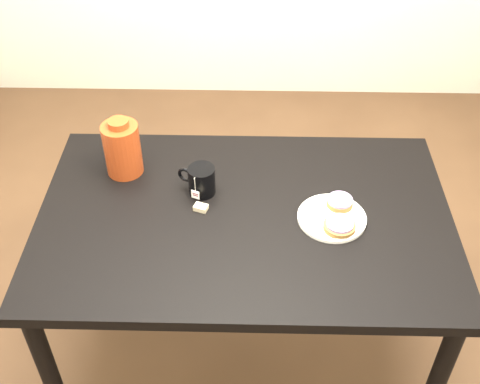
{
  "coord_description": "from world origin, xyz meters",
  "views": [
    {
      "loc": [
        0.02,
        -1.47,
        2.15
      ],
      "look_at": [
        -0.02,
        0.05,
        0.81
      ],
      "focal_mm": 45.0,
      "sensor_mm": 36.0,
      "label": 1
    }
  ],
  "objects_px": {
    "plate": "(332,217)",
    "bagel_back": "(340,202)",
    "table": "(245,232)",
    "bagel_front": "(340,226)",
    "teabag_pouch": "(201,208)",
    "bagel_package": "(122,148)",
    "mug": "(201,180)"
  },
  "relations": [
    {
      "from": "bagel_package",
      "to": "bagel_front",
      "type": "bearing_deg",
      "value": -21.53
    },
    {
      "from": "plate",
      "to": "teabag_pouch",
      "type": "bearing_deg",
      "value": 175.13
    },
    {
      "from": "table",
      "to": "mug",
      "type": "distance_m",
      "value": 0.23
    },
    {
      "from": "table",
      "to": "teabag_pouch",
      "type": "distance_m",
      "value": 0.18
    },
    {
      "from": "plate",
      "to": "bagel_back",
      "type": "distance_m",
      "value": 0.07
    },
    {
      "from": "bagel_back",
      "to": "bagel_package",
      "type": "distance_m",
      "value": 0.79
    },
    {
      "from": "bagel_back",
      "to": "bagel_front",
      "type": "relative_size",
      "value": 0.76
    },
    {
      "from": "table",
      "to": "bagel_front",
      "type": "bearing_deg",
      "value": -13.08
    },
    {
      "from": "table",
      "to": "bagel_back",
      "type": "xyz_separation_m",
      "value": [
        0.32,
        0.04,
        0.11
      ]
    },
    {
      "from": "plate",
      "to": "mug",
      "type": "bearing_deg",
      "value": 163.76
    },
    {
      "from": "table",
      "to": "bagel_back",
      "type": "distance_m",
      "value": 0.34
    },
    {
      "from": "mug",
      "to": "bagel_front",
      "type": "bearing_deg",
      "value": -0.27
    },
    {
      "from": "table",
      "to": "bagel_package",
      "type": "distance_m",
      "value": 0.53
    },
    {
      "from": "plate",
      "to": "bagel_package",
      "type": "bearing_deg",
      "value": 161.8
    },
    {
      "from": "bagel_front",
      "to": "teabag_pouch",
      "type": "xyz_separation_m",
      "value": [
        -0.46,
        0.09,
        -0.02
      ]
    },
    {
      "from": "plate",
      "to": "bagel_back",
      "type": "bearing_deg",
      "value": 62.53
    },
    {
      "from": "bagel_package",
      "to": "bagel_back",
      "type": "bearing_deg",
      "value": -13.42
    },
    {
      "from": "plate",
      "to": "teabag_pouch",
      "type": "height_order",
      "value": "teabag_pouch"
    },
    {
      "from": "bagel_back",
      "to": "mug",
      "type": "relative_size",
      "value": 0.66
    },
    {
      "from": "bagel_front",
      "to": "bagel_package",
      "type": "height_order",
      "value": "bagel_package"
    },
    {
      "from": "plate",
      "to": "mug",
      "type": "xyz_separation_m",
      "value": [
        -0.45,
        0.13,
        0.04
      ]
    },
    {
      "from": "table",
      "to": "bagel_front",
      "type": "distance_m",
      "value": 0.34
    },
    {
      "from": "table",
      "to": "plate",
      "type": "relative_size",
      "value": 6.09
    },
    {
      "from": "bagel_package",
      "to": "teabag_pouch",
      "type": "bearing_deg",
      "value": -34.95
    },
    {
      "from": "plate",
      "to": "bagel_back",
      "type": "relative_size",
      "value": 2.33
    },
    {
      "from": "bagel_back",
      "to": "plate",
      "type": "bearing_deg",
      "value": -117.47
    },
    {
      "from": "plate",
      "to": "table",
      "type": "bearing_deg",
      "value": 176.74
    },
    {
      "from": "table",
      "to": "bagel_back",
      "type": "height_order",
      "value": "bagel_back"
    },
    {
      "from": "plate",
      "to": "teabag_pouch",
      "type": "distance_m",
      "value": 0.44
    },
    {
      "from": "teabag_pouch",
      "to": "bagel_front",
      "type": "bearing_deg",
      "value": -11.43
    },
    {
      "from": "bagel_front",
      "to": "mug",
      "type": "bearing_deg",
      "value": 158.24
    },
    {
      "from": "table",
      "to": "bagel_back",
      "type": "bearing_deg",
      "value": 7.45
    }
  ]
}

